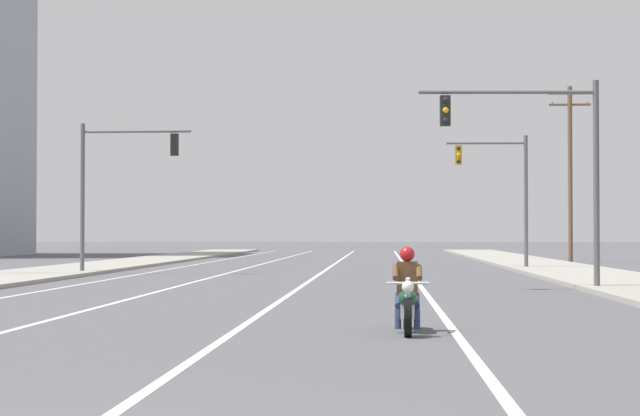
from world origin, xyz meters
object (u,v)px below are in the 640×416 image
at_px(traffic_signal_near_right, 544,150).
at_px(traffic_signal_mid_right, 504,182).
at_px(traffic_signal_near_left, 114,175).
at_px(utility_pole_right_far, 570,167).
at_px(motorcycle_with_rider, 407,298).

height_order(traffic_signal_near_right, traffic_signal_mid_right, same).
distance_m(traffic_signal_near_left, utility_pole_right_far, 28.87).
bearing_deg(traffic_signal_near_left, utility_pole_right_far, 40.96).
relative_size(traffic_signal_near_right, utility_pole_right_far, 0.61).
distance_m(traffic_signal_near_right, traffic_signal_mid_right, 18.51).
xyz_separation_m(traffic_signal_mid_right, utility_pole_right_far, (5.15, 12.27, 1.43)).
height_order(traffic_signal_near_left, traffic_signal_mid_right, same).
bearing_deg(traffic_signal_near_left, traffic_signal_mid_right, 21.73).
relative_size(traffic_signal_near_right, traffic_signal_mid_right, 1.00).
height_order(traffic_signal_near_right, traffic_signal_near_left, same).
bearing_deg(traffic_signal_mid_right, utility_pole_right_far, 67.26).
bearing_deg(traffic_signal_mid_right, traffic_signal_near_right, -92.67).
bearing_deg(utility_pole_right_far, motorcycle_with_rider, -103.08).
bearing_deg(utility_pole_right_far, traffic_signal_near_right, -101.05).
bearing_deg(traffic_signal_near_left, traffic_signal_near_right, -36.94).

